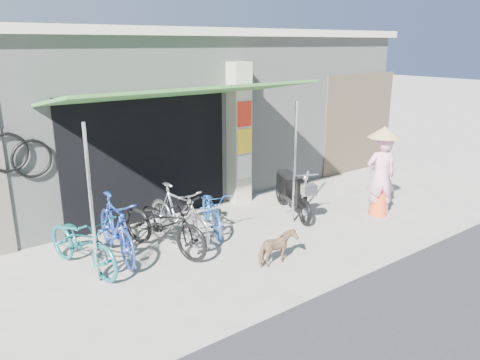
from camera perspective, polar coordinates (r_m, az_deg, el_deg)
ground at (r=8.15m, az=5.43°, el=-8.12°), size 80.00×80.00×0.00m
bicycle_shop at (r=11.77m, az=-11.46°, el=8.58°), size 12.30×5.30×3.66m
shop_pillar at (r=10.02m, az=-0.20°, el=5.63°), size 0.42×0.44×3.00m
awning at (r=8.23m, az=-6.66°, el=10.31°), size 4.60×1.88×2.72m
neighbour_right at (r=13.03m, az=14.26°, el=6.75°), size 2.60×0.06×2.60m
bike_teal at (r=7.55m, az=-18.65°, el=-7.19°), size 0.99×1.85×0.92m
bike_blue at (r=7.79m, az=-14.89°, el=-5.63°), size 0.65×1.78×1.05m
bike_black at (r=7.86m, az=-9.27°, el=-5.28°), size 1.17×1.99×0.99m
bike_silver at (r=8.20m, az=-7.56°, el=-4.15°), size 0.68×1.75×1.02m
bike_navy at (r=8.67m, az=-3.44°, el=-3.63°), size 1.06×1.63×0.81m
street_dog at (r=7.41m, az=4.57°, el=-8.29°), size 0.67×0.32×0.56m
moped at (r=9.54m, az=6.34°, el=-1.46°), size 0.82×1.71×1.01m
nun at (r=9.72m, az=16.82°, el=0.91°), size 0.71×0.64×1.82m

